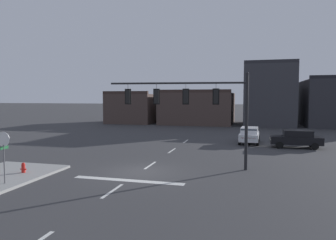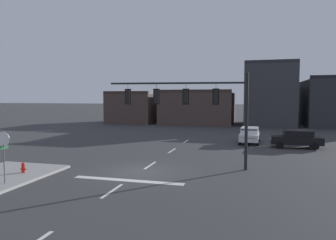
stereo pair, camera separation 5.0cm
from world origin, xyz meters
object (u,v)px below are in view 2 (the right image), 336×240
at_px(stop_sign, 4,145).
at_px(fire_hydrant, 23,170).
at_px(signal_mast_near_side, 195,102).
at_px(car_lot_nearside, 250,135).
at_px(car_lot_middle, 297,138).

height_order(stop_sign, fire_hydrant, stop_sign).
distance_m(signal_mast_near_side, stop_sign, 11.19).
bearing_deg(fire_hydrant, car_lot_nearside, 52.40).
xyz_separation_m(car_lot_nearside, fire_hydrant, (-12.86, -16.70, -0.53)).
height_order(stop_sign, car_lot_nearside, stop_sign).
xyz_separation_m(car_lot_middle, fire_hydrant, (-17.00, -14.85, -0.53)).
relative_size(signal_mast_near_side, stop_sign, 3.12).
distance_m(signal_mast_near_side, car_lot_nearside, 13.21).
relative_size(car_lot_nearside, car_lot_middle, 1.01).
distance_m(car_lot_middle, fire_hydrant, 22.58).
bearing_deg(signal_mast_near_side, stop_sign, -143.26).
relative_size(signal_mast_near_side, car_lot_nearside, 1.95).
bearing_deg(stop_sign, car_lot_nearside, 57.16).
xyz_separation_m(signal_mast_near_side, fire_hydrant, (-9.48, -4.39, -3.96)).
xyz_separation_m(stop_sign, car_lot_middle, (16.32, 17.03, -1.29)).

